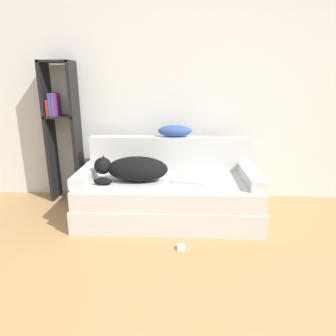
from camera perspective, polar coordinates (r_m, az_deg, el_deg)
wall_back at (r=3.53m, az=2.71°, el=15.98°), size 7.96×0.06×2.70m
couch at (r=3.10m, az=0.07°, el=-5.83°), size 1.80×0.89×0.41m
couch_backrest at (r=3.34m, az=0.32°, el=2.86°), size 1.76×0.15×0.37m
couch_arm_left at (r=3.15m, az=-15.11°, el=-1.08°), size 0.15×0.70×0.10m
couch_arm_right at (r=3.09m, az=15.53°, el=-1.44°), size 0.15×0.70×0.10m
dog at (r=2.97m, az=-6.66°, el=-0.17°), size 0.73×0.31×0.26m
laptop at (r=3.01m, az=4.15°, el=-2.23°), size 0.37×0.29×0.02m
throw_pillow at (r=3.30m, az=1.32°, el=7.07°), size 0.37×0.16×0.13m
bookshelf at (r=3.64m, az=-19.57°, el=7.55°), size 0.35×0.26×1.58m
power_adapter at (r=2.62m, az=2.57°, el=-14.84°), size 0.06×0.06×0.03m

